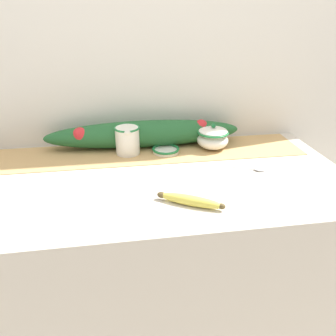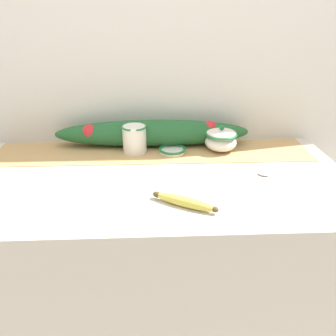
# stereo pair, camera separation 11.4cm
# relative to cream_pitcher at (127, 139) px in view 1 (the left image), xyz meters

# --- Properties ---
(countertop) EXTENTS (1.45, 0.72, 0.88)m
(countertop) POSITION_rel_cream_pitcher_xyz_m (0.08, -0.22, -0.51)
(countertop) COLOR beige
(countertop) RESTS_ON ground_plane
(back_wall) EXTENTS (2.25, 0.04, 2.40)m
(back_wall) POSITION_rel_cream_pitcher_xyz_m (0.08, 0.16, 0.25)
(back_wall) COLOR silver
(back_wall) RESTS_ON ground_plane
(table_runner) EXTENTS (1.34, 0.25, 0.00)m
(table_runner) POSITION_rel_cream_pitcher_xyz_m (0.08, -0.00, -0.06)
(table_runner) COLOR tan
(table_runner) RESTS_ON countertop
(cream_pitcher) EXTENTS (0.11, 0.12, 0.12)m
(cream_pitcher) POSITION_rel_cream_pitcher_xyz_m (0.00, 0.00, 0.00)
(cream_pitcher) COLOR white
(cream_pitcher) RESTS_ON countertop
(sugar_bowl) EXTENTS (0.14, 0.14, 0.11)m
(sugar_bowl) POSITION_rel_cream_pitcher_xyz_m (0.37, -0.00, -0.01)
(sugar_bowl) COLOR white
(sugar_bowl) RESTS_ON countertop
(small_dish) EXTENTS (0.12, 0.12, 0.02)m
(small_dish) POSITION_rel_cream_pitcher_xyz_m (0.16, -0.02, -0.05)
(small_dish) COLOR white
(small_dish) RESTS_ON countertop
(banana) EXTENTS (0.20, 0.13, 0.03)m
(banana) POSITION_rel_cream_pitcher_xyz_m (0.17, -0.44, -0.05)
(banana) COLOR #DBCC4C
(banana) RESTS_ON countertop
(spoon) EXTENTS (0.15, 0.08, 0.01)m
(spoon) POSITION_rel_cream_pitcher_xyz_m (0.47, -0.23, -0.06)
(spoon) COLOR silver
(spoon) RESTS_ON countertop
(poinsettia_garland) EXTENTS (0.85, 0.13, 0.12)m
(poinsettia_garland) POSITION_rel_cream_pitcher_xyz_m (0.07, 0.07, -0.00)
(poinsettia_garland) COLOR #235B2D
(poinsettia_garland) RESTS_ON countertop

